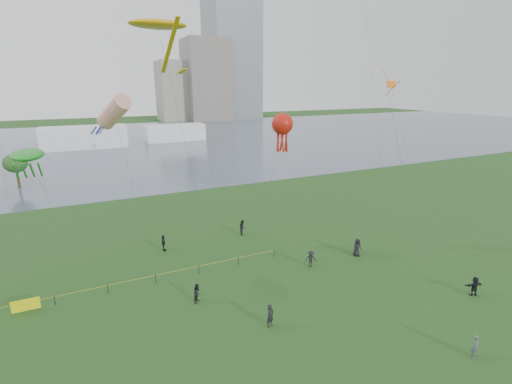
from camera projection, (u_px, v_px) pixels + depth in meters
name	position (u px, v px, depth m)	size (l,w,h in m)	color
ground_plane	(317.00, 337.00, 26.07)	(400.00, 400.00, 0.00)	#163912
lake	(128.00, 143.00, 112.64)	(400.00, 120.00, 0.08)	#4F5C6D
building_mid	(206.00, 80.00, 180.11)	(20.00, 20.00, 38.00)	slate
building_low	(175.00, 91.00, 180.89)	(16.00, 18.00, 28.00)	gray
pavilion_left	(84.00, 137.00, 102.50)	(22.00, 8.00, 6.00)	white
pavilion_right	(175.00, 133.00, 116.03)	(18.00, 7.00, 5.00)	white
fence	(80.00, 293.00, 30.46)	(24.07, 0.07, 1.05)	black
kite_flyer	(475.00, 347.00, 23.88)	(0.60, 0.39, 1.65)	#4F5056
spectator_a	(198.00, 293.00, 30.08)	(0.78, 0.61, 1.61)	black
spectator_b	(311.00, 259.00, 35.80)	(1.10, 0.63, 1.70)	black
spectator_c	(164.00, 243.00, 39.27)	(1.04, 0.44, 1.78)	black
spectator_d	(357.00, 247.00, 38.15)	(0.92, 0.60, 1.88)	black
spectator_e	(474.00, 286.00, 30.97)	(1.56, 0.50, 1.68)	black
spectator_f	(270.00, 316.00, 26.95)	(0.65, 0.43, 1.79)	black
spectator_g	(243.00, 227.00, 43.62)	(0.86, 0.67, 1.78)	black
kite_stingray	(158.00, 25.00, 35.36)	(5.62, 10.23, 23.05)	#3F3F42
kite_windsock	(114.00, 112.00, 37.01)	(4.23, 7.83, 16.32)	#3F3F42
kite_creature	(28.00, 155.00, 30.34)	(4.93, 6.21, 11.98)	#3F3F42
kite_octopus	(282.00, 125.00, 38.16)	(5.61, 3.84, 14.28)	#3F3F42
kite_delta	(389.00, 89.00, 33.41)	(7.11, 14.10, 18.40)	#3F3F42
small_kites	(245.00, 1.00, 36.23)	(38.56, 9.06, 13.31)	#1933B2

